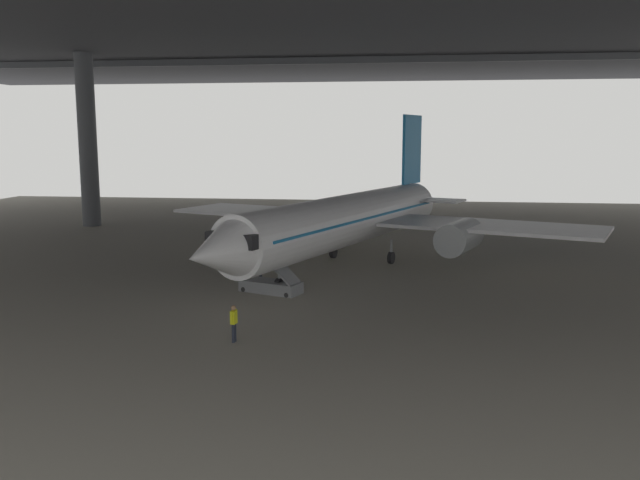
{
  "coord_description": "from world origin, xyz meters",
  "views": [
    {
      "loc": [
        6.2,
        -42.61,
        9.39
      ],
      "look_at": [
        0.52,
        0.58,
        2.53
      ],
      "focal_mm": 36.97,
      "sensor_mm": 36.0,
      "label": 1
    }
  ],
  "objects_px": {
    "boarding_stairs": "(270,280)",
    "baggage_tug": "(327,237)",
    "crew_worker_near_nose": "(234,321)",
    "crew_worker_by_stairs": "(260,264)",
    "airplane_main": "(350,219)"
  },
  "relations": [
    {
      "from": "boarding_stairs",
      "to": "airplane_main",
      "type": "bearing_deg",
      "value": 65.63
    },
    {
      "from": "crew_worker_near_nose",
      "to": "baggage_tug",
      "type": "xyz_separation_m",
      "value": [
        0.82,
        28.81,
        -0.48
      ]
    },
    {
      "from": "boarding_stairs",
      "to": "crew_worker_near_nose",
      "type": "xyz_separation_m",
      "value": [
        0.37,
        -9.9,
        0.27
      ]
    },
    {
      "from": "airplane_main",
      "to": "crew_worker_near_nose",
      "type": "distance_m",
      "value": 19.48
    },
    {
      "from": "boarding_stairs",
      "to": "baggage_tug",
      "type": "relative_size",
      "value": 1.96
    },
    {
      "from": "boarding_stairs",
      "to": "crew_worker_near_nose",
      "type": "bearing_deg",
      "value": -87.83
    },
    {
      "from": "airplane_main",
      "to": "baggage_tug",
      "type": "distance_m",
      "value": 10.67
    },
    {
      "from": "baggage_tug",
      "to": "airplane_main",
      "type": "bearing_deg",
      "value": -73.53
    },
    {
      "from": "boarding_stairs",
      "to": "crew_worker_by_stairs",
      "type": "relative_size",
      "value": 2.62
    },
    {
      "from": "crew_worker_near_nose",
      "to": "crew_worker_by_stairs",
      "type": "height_order",
      "value": "crew_worker_by_stairs"
    },
    {
      "from": "boarding_stairs",
      "to": "baggage_tug",
      "type": "bearing_deg",
      "value": 86.39
    },
    {
      "from": "boarding_stairs",
      "to": "crew_worker_by_stairs",
      "type": "distance_m",
      "value": 3.95
    },
    {
      "from": "crew_worker_near_nose",
      "to": "crew_worker_by_stairs",
      "type": "xyz_separation_m",
      "value": [
        -1.78,
        13.58,
        0.01
      ]
    },
    {
      "from": "boarding_stairs",
      "to": "crew_worker_near_nose",
      "type": "relative_size",
      "value": 2.64
    },
    {
      "from": "crew_worker_near_nose",
      "to": "baggage_tug",
      "type": "bearing_deg",
      "value": 88.37
    }
  ]
}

